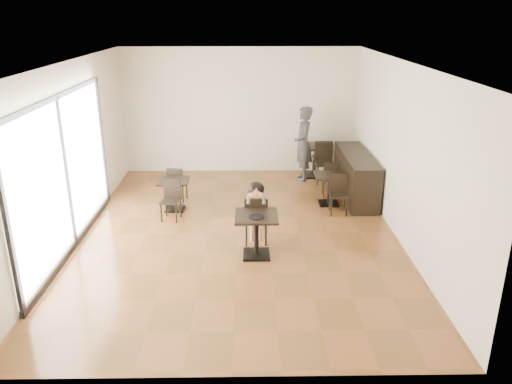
{
  "coord_description": "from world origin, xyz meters",
  "views": [
    {
      "loc": [
        0.21,
        -8.74,
        4.03
      ],
      "look_at": [
        0.34,
        -0.43,
        1.0
      ],
      "focal_mm": 35.0,
      "sensor_mm": 36.0,
      "label": 1
    }
  ],
  "objects_px": {
    "cafe_table_back": "(315,161)",
    "child": "(256,213)",
    "child_table": "(256,235)",
    "chair_mid_a": "(330,178)",
    "cafe_table_mid": "(329,189)",
    "adult_patron": "(303,144)",
    "chair_mid_b": "(339,195)",
    "chair_back_a": "(322,158)",
    "chair_left_b": "(170,201)",
    "child_chair": "(256,219)",
    "chair_left_a": "(178,183)",
    "cafe_table_left": "(174,195)",
    "chair_back_b": "(325,164)"
  },
  "relations": [
    {
      "from": "cafe_table_back",
      "to": "chair_mid_b",
      "type": "distance_m",
      "value": 2.54
    },
    {
      "from": "child_chair",
      "to": "chair_mid_a",
      "type": "bearing_deg",
      "value": -125.6
    },
    {
      "from": "adult_patron",
      "to": "chair_mid_a",
      "type": "bearing_deg",
      "value": 23.87
    },
    {
      "from": "chair_left_b",
      "to": "chair_left_a",
      "type": "bearing_deg",
      "value": 99.7
    },
    {
      "from": "chair_left_a",
      "to": "chair_back_b",
      "type": "height_order",
      "value": "chair_back_b"
    },
    {
      "from": "chair_mid_a",
      "to": "chair_mid_b",
      "type": "xyz_separation_m",
      "value": [
        0.0,
        -1.1,
        0.0
      ]
    },
    {
      "from": "child",
      "to": "chair_back_a",
      "type": "height_order",
      "value": "child"
    },
    {
      "from": "chair_left_b",
      "to": "chair_mid_b",
      "type": "bearing_deg",
      "value": 14.17
    },
    {
      "from": "child_table",
      "to": "child_chair",
      "type": "height_order",
      "value": "child_chair"
    },
    {
      "from": "chair_mid_a",
      "to": "chair_back_b",
      "type": "relative_size",
      "value": 0.85
    },
    {
      "from": "chair_mid_b",
      "to": "adult_patron",
      "type": "bearing_deg",
      "value": 106.3
    },
    {
      "from": "child",
      "to": "child_chair",
      "type": "bearing_deg",
      "value": 0.0
    },
    {
      "from": "child",
      "to": "cafe_table_mid",
      "type": "xyz_separation_m",
      "value": [
        1.64,
        1.89,
        -0.24
      ]
    },
    {
      "from": "chair_mid_a",
      "to": "adult_patron",
      "type": "bearing_deg",
      "value": -62.4
    },
    {
      "from": "child_table",
      "to": "cafe_table_left",
      "type": "bearing_deg",
      "value": 128.32
    },
    {
      "from": "cafe_table_left",
      "to": "chair_mid_a",
      "type": "height_order",
      "value": "chair_mid_a"
    },
    {
      "from": "chair_mid_a",
      "to": "child",
      "type": "bearing_deg",
      "value": 57.71
    },
    {
      "from": "child",
      "to": "chair_back_b",
      "type": "bearing_deg",
      "value": 62.47
    },
    {
      "from": "adult_patron",
      "to": "chair_mid_a",
      "type": "distance_m",
      "value": 1.36
    },
    {
      "from": "chair_mid_a",
      "to": "chair_left_a",
      "type": "height_order",
      "value": "chair_mid_a"
    },
    {
      "from": "chair_left_a",
      "to": "child_table",
      "type": "bearing_deg",
      "value": 131.93
    },
    {
      "from": "child",
      "to": "adult_patron",
      "type": "distance_m",
      "value": 3.81
    },
    {
      "from": "child_chair",
      "to": "adult_patron",
      "type": "height_order",
      "value": "adult_patron"
    },
    {
      "from": "adult_patron",
      "to": "chair_mid_a",
      "type": "xyz_separation_m",
      "value": [
        0.52,
        -1.15,
        -0.52
      ]
    },
    {
      "from": "cafe_table_left",
      "to": "chair_back_a",
      "type": "distance_m",
      "value": 4.13
    },
    {
      "from": "cafe_table_back",
      "to": "chair_mid_b",
      "type": "xyz_separation_m",
      "value": [
        0.17,
        -2.54,
        0.01
      ]
    },
    {
      "from": "chair_left_b",
      "to": "child_chair",
      "type": "bearing_deg",
      "value": -22.26
    },
    {
      "from": "child_table",
      "to": "chair_mid_a",
      "type": "relative_size",
      "value": 0.93
    },
    {
      "from": "chair_left_b",
      "to": "chair_back_a",
      "type": "height_order",
      "value": "chair_back_a"
    },
    {
      "from": "child_chair",
      "to": "chair_mid_a",
      "type": "relative_size",
      "value": 1.12
    },
    {
      "from": "cafe_table_back",
      "to": "child",
      "type": "bearing_deg",
      "value": -112.13
    },
    {
      "from": "child_table",
      "to": "child_chair",
      "type": "xyz_separation_m",
      "value": [
        0.0,
        0.55,
        0.08
      ]
    },
    {
      "from": "child_table",
      "to": "chair_mid_b",
      "type": "distance_m",
      "value": 2.57
    },
    {
      "from": "child_chair",
      "to": "chair_back_a",
      "type": "bearing_deg",
      "value": -114.18
    },
    {
      "from": "chair_back_b",
      "to": "child",
      "type": "bearing_deg",
      "value": -117.96
    },
    {
      "from": "adult_patron",
      "to": "cafe_table_back",
      "type": "bearing_deg",
      "value": 128.91
    },
    {
      "from": "child_table",
      "to": "cafe_table_mid",
      "type": "distance_m",
      "value": 2.94
    },
    {
      "from": "cafe_table_mid",
      "to": "chair_left_a",
      "type": "bearing_deg",
      "value": 175.23
    },
    {
      "from": "child_chair",
      "to": "chair_back_a",
      "type": "relative_size",
      "value": 0.95
    },
    {
      "from": "cafe_table_back",
      "to": "adult_patron",
      "type": "bearing_deg",
      "value": -140.66
    },
    {
      "from": "child_table",
      "to": "cafe_table_left",
      "type": "distance_m",
      "value": 2.77
    },
    {
      "from": "child",
      "to": "adult_patron",
      "type": "bearing_deg",
      "value": 71.13
    },
    {
      "from": "chair_left_b",
      "to": "chair_back_a",
      "type": "relative_size",
      "value": 0.83
    },
    {
      "from": "cafe_table_back",
      "to": "chair_left_a",
      "type": "xyz_separation_m",
      "value": [
        -3.29,
        -1.71,
        -0.0
      ]
    },
    {
      "from": "adult_patron",
      "to": "chair_mid_b",
      "type": "height_order",
      "value": "adult_patron"
    },
    {
      "from": "child",
      "to": "chair_mid_b",
      "type": "distance_m",
      "value": 2.21
    },
    {
      "from": "child_table",
      "to": "chair_mid_a",
      "type": "height_order",
      "value": "chair_mid_a"
    },
    {
      "from": "chair_mid_b",
      "to": "child",
      "type": "bearing_deg",
      "value": -139.2
    },
    {
      "from": "adult_patron",
      "to": "cafe_table_left",
      "type": "relative_size",
      "value": 2.77
    },
    {
      "from": "child_table",
      "to": "cafe_table_mid",
      "type": "bearing_deg",
      "value": 56.16
    }
  ]
}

